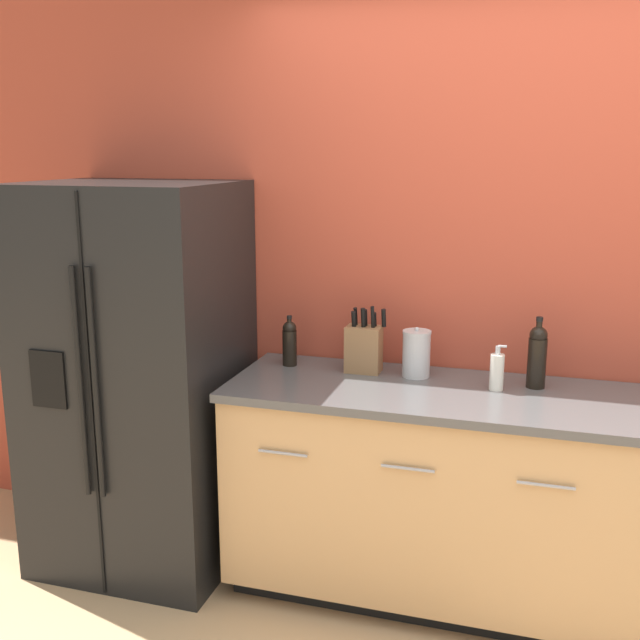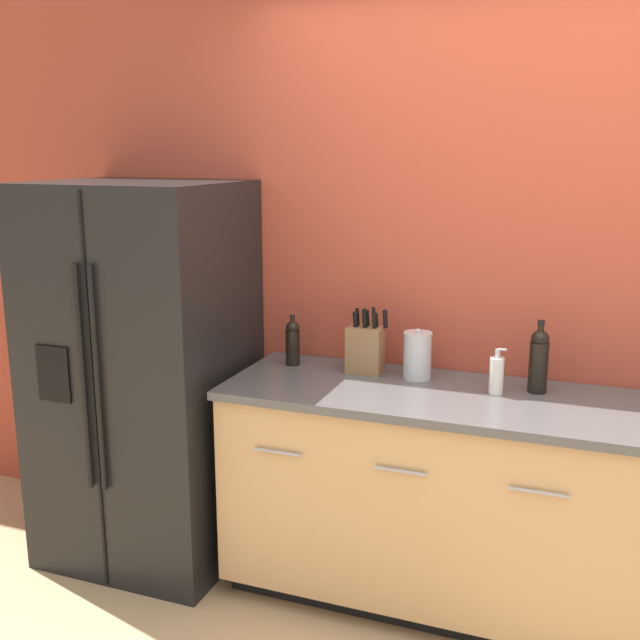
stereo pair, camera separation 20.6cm
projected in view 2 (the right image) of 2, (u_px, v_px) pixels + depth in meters
The scene contains 8 objects.
wall_back at pixel (544, 290), 3.08m from camera, with size 10.00×0.05×2.60m.
counter_unit at pixel (479, 504), 3.01m from camera, with size 2.07×0.64×0.93m.
refrigerator at pixel (144, 374), 3.40m from camera, with size 0.86×0.75×1.73m.
knife_block at pixel (365, 348), 3.20m from camera, with size 0.17×0.10×0.30m.
wine_bottle at pixel (539, 359), 2.93m from camera, with size 0.08×0.08×0.29m.
soap_dispenser at pixel (496, 375), 2.93m from camera, with size 0.06×0.06×0.19m.
oil_bottle at pixel (293, 342), 3.32m from camera, with size 0.06×0.06×0.23m.
steel_canister at pixel (417, 355), 3.12m from camera, with size 0.12×0.12×0.21m.
Camera 2 is at (0.21, -1.81, 1.87)m, focal length 42.00 mm.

